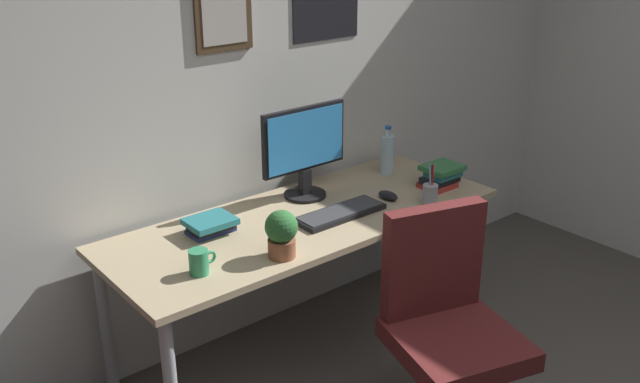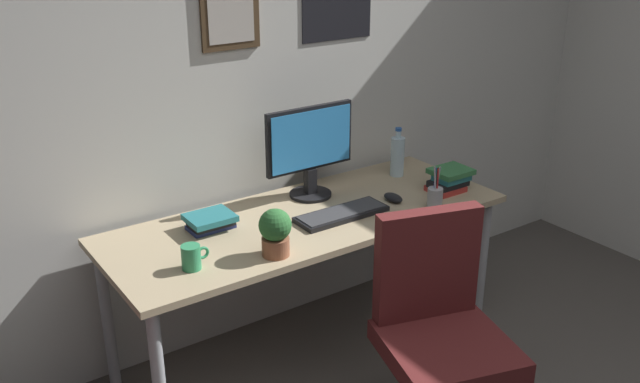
% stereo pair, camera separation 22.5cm
% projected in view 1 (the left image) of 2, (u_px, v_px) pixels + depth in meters
% --- Properties ---
extents(wall_back, '(4.40, 0.10, 2.60)m').
position_uv_depth(wall_back, '(263.00, 70.00, 3.25)').
color(wall_back, silver).
rests_on(wall_back, ground_plane).
extents(desk, '(1.82, 0.69, 0.73)m').
position_uv_depth(desk, '(306.00, 231.00, 3.13)').
color(desk, tan).
rests_on(desk, ground_plane).
extents(office_chair, '(0.58, 0.59, 0.95)m').
position_uv_depth(office_chair, '(446.00, 318.00, 2.71)').
color(office_chair, '#591E1E').
rests_on(office_chair, ground_plane).
extents(monitor, '(0.46, 0.20, 0.43)m').
position_uv_depth(monitor, '(304.00, 148.00, 3.24)').
color(monitor, black).
rests_on(monitor, desk).
extents(keyboard, '(0.43, 0.15, 0.03)m').
position_uv_depth(keyboard, '(340.00, 213.00, 3.11)').
color(keyboard, black).
rests_on(keyboard, desk).
extents(computer_mouse, '(0.06, 0.11, 0.04)m').
position_uv_depth(computer_mouse, '(388.00, 195.00, 3.28)').
color(computer_mouse, black).
rests_on(computer_mouse, desk).
extents(water_bottle, '(0.07, 0.07, 0.25)m').
position_uv_depth(water_bottle, '(387.00, 154.00, 3.57)').
color(water_bottle, silver).
rests_on(water_bottle, desk).
extents(coffee_mug_near, '(0.11, 0.07, 0.10)m').
position_uv_depth(coffee_mug_near, '(199.00, 262.00, 2.60)').
color(coffee_mug_near, '#2D8C59').
rests_on(coffee_mug_near, desk).
extents(potted_plant, '(0.13, 0.13, 0.19)m').
position_uv_depth(potted_plant, '(281.00, 232.00, 2.71)').
color(potted_plant, brown).
rests_on(potted_plant, desk).
extents(pen_cup, '(0.07, 0.07, 0.20)m').
position_uv_depth(pen_cup, '(430.00, 193.00, 3.21)').
color(pen_cup, '#9EA0A5').
rests_on(pen_cup, desk).
extents(book_stack_left, '(0.20, 0.16, 0.07)m').
position_uv_depth(book_stack_left, '(211.00, 225.00, 2.93)').
color(book_stack_left, navy).
rests_on(book_stack_left, desk).
extents(book_stack_right, '(0.20, 0.16, 0.11)m').
position_uv_depth(book_stack_right, '(441.00, 176.00, 3.41)').
color(book_stack_right, '#B22D28').
rests_on(book_stack_right, desk).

